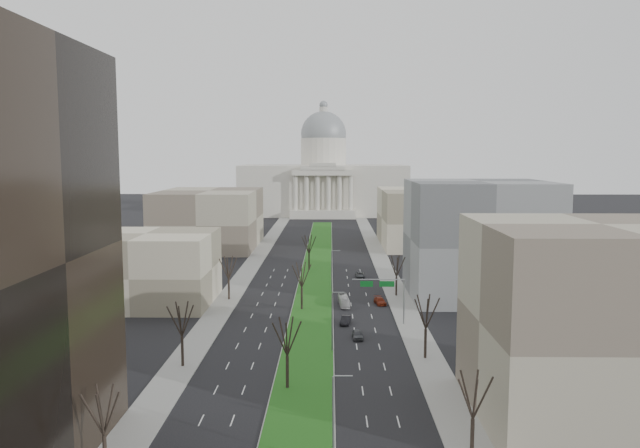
# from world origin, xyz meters

# --- Properties ---
(ground) EXTENTS (600.00, 600.00, 0.00)m
(ground) POSITION_xyz_m (0.00, 120.00, 0.00)
(ground) COLOR black
(ground) RESTS_ON ground
(median) EXTENTS (8.00, 222.03, 0.20)m
(median) POSITION_xyz_m (0.00, 118.99, 0.10)
(median) COLOR #999993
(median) RESTS_ON ground
(sidewalk_left) EXTENTS (5.00, 330.00, 0.15)m
(sidewalk_left) POSITION_xyz_m (-17.50, 95.00, 0.07)
(sidewalk_left) COLOR gray
(sidewalk_left) RESTS_ON ground
(sidewalk_right) EXTENTS (5.00, 330.00, 0.15)m
(sidewalk_right) POSITION_xyz_m (17.50, 95.00, 0.07)
(sidewalk_right) COLOR gray
(sidewalk_right) RESTS_ON ground
(capitol) EXTENTS (80.00, 46.00, 55.00)m
(capitol) POSITION_xyz_m (0.00, 269.59, 16.31)
(capitol) COLOR beige
(capitol) RESTS_ON ground
(building_beige_left) EXTENTS (26.00, 22.00, 14.00)m
(building_beige_left) POSITION_xyz_m (-33.00, 85.00, 7.00)
(building_beige_left) COLOR gray
(building_beige_left) RESTS_ON ground
(building_tan_right) EXTENTS (26.00, 24.00, 22.00)m
(building_tan_right) POSITION_xyz_m (33.00, 32.00, 11.00)
(building_tan_right) COLOR #796C5D
(building_tan_right) RESTS_ON ground
(building_grey_right) EXTENTS (28.00, 26.00, 24.00)m
(building_grey_right) POSITION_xyz_m (34.00, 92.00, 12.00)
(building_grey_right) COLOR slate
(building_grey_right) RESTS_ON ground
(building_far_left) EXTENTS (30.00, 40.00, 18.00)m
(building_far_left) POSITION_xyz_m (-35.00, 160.00, 9.00)
(building_far_left) COLOR #796C5D
(building_far_left) RESTS_ON ground
(building_far_right) EXTENTS (30.00, 40.00, 18.00)m
(building_far_right) POSITION_xyz_m (35.00, 165.00, 9.00)
(building_far_right) COLOR gray
(building_far_right) RESTS_ON ground
(tree_left_near) EXTENTS (5.10, 5.10, 9.18)m
(tree_left_near) POSITION_xyz_m (-17.20, 18.00, 6.61)
(tree_left_near) COLOR black
(tree_left_near) RESTS_ON ground
(tree_left_mid) EXTENTS (5.40, 5.40, 9.72)m
(tree_left_mid) POSITION_xyz_m (-17.20, 48.00, 7.00)
(tree_left_mid) COLOR black
(tree_left_mid) RESTS_ON ground
(tree_left_far) EXTENTS (5.28, 5.28, 9.50)m
(tree_left_far) POSITION_xyz_m (-17.20, 88.00, 6.84)
(tree_left_far) COLOR black
(tree_left_far) RESTS_ON ground
(tree_right_near) EXTENTS (5.16, 5.16, 9.29)m
(tree_right_near) POSITION_xyz_m (17.20, 22.00, 6.69)
(tree_right_near) COLOR black
(tree_right_near) RESTS_ON ground
(tree_right_mid) EXTENTS (5.52, 5.52, 9.94)m
(tree_right_mid) POSITION_xyz_m (17.20, 52.00, 7.16)
(tree_right_mid) COLOR black
(tree_right_mid) RESTS_ON ground
(tree_right_far) EXTENTS (5.04, 5.04, 9.07)m
(tree_right_far) POSITION_xyz_m (17.20, 92.00, 6.53)
(tree_right_far) COLOR black
(tree_right_far) RESTS_ON ground
(tree_median_a) EXTENTS (5.40, 5.40, 9.72)m
(tree_median_a) POSITION_xyz_m (-2.00, 40.00, 7.00)
(tree_median_a) COLOR black
(tree_median_a) RESTS_ON ground
(tree_median_b) EXTENTS (5.40, 5.40, 9.72)m
(tree_median_b) POSITION_xyz_m (-2.00, 80.00, 7.00)
(tree_median_b) COLOR black
(tree_median_b) RESTS_ON ground
(tree_median_c) EXTENTS (5.40, 5.40, 9.72)m
(tree_median_c) POSITION_xyz_m (-2.00, 120.00, 7.00)
(tree_median_c) COLOR black
(tree_median_c) RESTS_ON ground
(streetlamp_median_a) EXTENTS (1.90, 0.20, 9.16)m
(streetlamp_median_a) POSITION_xyz_m (3.76, 20.00, 4.81)
(streetlamp_median_a) COLOR gray
(streetlamp_median_a) RESTS_ON ground
(streetlamp_median_b) EXTENTS (1.90, 0.20, 9.16)m
(streetlamp_median_b) POSITION_xyz_m (3.76, 55.00, 4.81)
(streetlamp_median_b) COLOR gray
(streetlamp_median_b) RESTS_ON ground
(streetlamp_median_c) EXTENTS (1.90, 0.20, 9.16)m
(streetlamp_median_c) POSITION_xyz_m (3.76, 95.00, 4.81)
(streetlamp_median_c) COLOR gray
(streetlamp_median_c) RESTS_ON ground
(mast_arm_signs) EXTENTS (9.12, 0.24, 8.09)m
(mast_arm_signs) POSITION_xyz_m (13.49, 70.03, 6.11)
(mast_arm_signs) COLOR gray
(mast_arm_signs) RESTS_ON ground
(car_grey_near) EXTENTS (1.80, 4.07, 1.36)m
(car_grey_near) POSITION_xyz_m (7.78, 61.64, 0.68)
(car_grey_near) COLOR #424449
(car_grey_near) RESTS_ON ground
(car_black) EXTENTS (2.15, 4.45, 1.41)m
(car_black) POSITION_xyz_m (6.09, 70.29, 0.70)
(car_black) COLOR black
(car_black) RESTS_ON ground
(car_red) EXTENTS (2.53, 4.75, 1.31)m
(car_red) POSITION_xyz_m (13.23, 84.78, 0.65)
(car_red) COLOR maroon
(car_red) RESTS_ON ground
(car_grey_far) EXTENTS (2.12, 4.47, 1.23)m
(car_grey_far) POSITION_xyz_m (10.56, 111.71, 0.62)
(car_grey_far) COLOR #44474B
(car_grey_far) RESTS_ON ground
(box_van) EXTENTS (2.18, 7.23, 1.99)m
(box_van) POSITION_xyz_m (6.07, 83.42, 0.99)
(box_van) COLOR silver
(box_van) RESTS_ON ground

